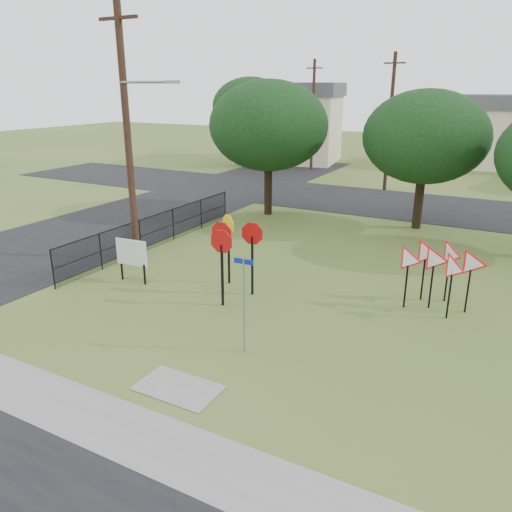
{
  "coord_description": "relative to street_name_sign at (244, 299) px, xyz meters",
  "views": [
    {
      "loc": [
        6.53,
        -10.55,
        6.83
      ],
      "look_at": [
        -0.81,
        3.0,
        1.6
      ],
      "focal_mm": 35.0,
      "sensor_mm": 36.0,
      "label": 1
    }
  ],
  "objects": [
    {
      "name": "ground",
      "position": [
        -0.52,
        0.12,
        -1.55
      ],
      "size": [
        140.0,
        140.0,
        0.0
      ],
      "primitive_type": "plane",
      "color": "#465B22"
    },
    {
      "name": "sidewalk",
      "position": [
        -0.52,
        -4.08,
        -1.54
      ],
      "size": [
        30.0,
        1.6,
        0.02
      ],
      "primitive_type": "cube",
      "color": "gray",
      "rests_on": "ground"
    },
    {
      "name": "planting_strip",
      "position": [
        -0.52,
        -5.28,
        -1.54
      ],
      "size": [
        30.0,
        0.8,
        0.02
      ],
      "primitive_type": "cube",
      "color": "#465B22",
      "rests_on": "ground"
    },
    {
      "name": "street_left",
      "position": [
        -12.52,
        10.12,
        -1.54
      ],
      "size": [
        8.0,
        50.0,
        0.02
      ],
      "primitive_type": "cube",
      "color": "black",
      "rests_on": "ground"
    },
    {
      "name": "street_far",
      "position": [
        -0.52,
        20.12,
        -1.54
      ],
      "size": [
        60.0,
        8.0,
        0.02
      ],
      "primitive_type": "cube",
      "color": "black",
      "rests_on": "ground"
    },
    {
      "name": "curb_pad",
      "position": [
        -0.52,
        -2.28,
        -1.54
      ],
      "size": [
        2.0,
        1.2,
        0.02
      ],
      "primitive_type": "cube",
      "color": "gray",
      "rests_on": "ground"
    },
    {
      "name": "street_name_sign",
      "position": [
        0.0,
        0.0,
        0.0
      ],
      "size": [
        0.55,
        0.05,
        2.67
      ],
      "color": "gray",
      "rests_on": "ground"
    },
    {
      "name": "stop_sign_cluster",
      "position": [
        -2.37,
        3.27,
        0.37
      ],
      "size": [
        2.01,
        2.04,
        2.6
      ],
      "color": "black",
      "rests_on": "ground"
    },
    {
      "name": "yield_sign_cluster",
      "position": [
        4.05,
        5.44,
        0.03
      ],
      "size": [
        2.72,
        1.92,
        2.14
      ],
      "color": "black",
      "rests_on": "ground"
    },
    {
      "name": "info_board",
      "position": [
        -6.14,
        2.5,
        -0.47
      ],
      "size": [
        1.3,
        0.15,
        1.63
      ],
      "color": "black",
      "rests_on": "ground"
    },
    {
      "name": "utility_pole_main",
      "position": [
        -7.76,
        4.62,
        3.66
      ],
      "size": [
        3.55,
        0.33,
        10.0
      ],
      "color": "#3A241A",
      "rests_on": "ground"
    },
    {
      "name": "far_pole_a",
      "position": [
        -2.52,
        24.12,
        3.05
      ],
      "size": [
        1.4,
        0.24,
        9.0
      ],
      "color": "#3A241A",
      "rests_on": "ground"
    },
    {
      "name": "far_pole_c",
      "position": [
        -10.52,
        30.12,
        3.05
      ],
      "size": [
        1.4,
        0.24,
        9.0
      ],
      "color": "#3A241A",
      "rests_on": "ground"
    },
    {
      "name": "fence_run",
      "position": [
        -8.12,
        6.37,
        -0.77
      ],
      "size": [
        0.05,
        11.55,
        1.5
      ],
      "color": "black",
      "rests_on": "ground"
    },
    {
      "name": "house_left",
      "position": [
        -14.52,
        34.12,
        2.1
      ],
      "size": [
        10.58,
        8.88,
        7.2
      ],
      "color": "#F0E7C1",
      "rests_on": "ground"
    },
    {
      "name": "house_mid",
      "position": [
        3.48,
        40.12,
        1.6
      ],
      "size": [
        8.4,
        8.4,
        6.2
      ],
      "color": "#F0E7C1",
      "rests_on": "ground"
    },
    {
      "name": "tree_near_left",
      "position": [
        -6.52,
        14.12,
        3.3
      ],
      "size": [
        6.4,
        6.4,
        7.27
      ],
      "color": "black",
      "rests_on": "ground"
    },
    {
      "name": "tree_near_mid",
      "position": [
        1.48,
        15.12,
        2.99
      ],
      "size": [
        6.0,
        6.0,
        6.8
      ],
      "color": "black",
      "rests_on": "ground"
    },
    {
      "name": "tree_far_left",
      "position": [
        -16.52,
        30.12,
        3.62
      ],
      "size": [
        6.8,
        6.8,
        7.73
      ],
      "color": "black",
      "rests_on": "ground"
    }
  ]
}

